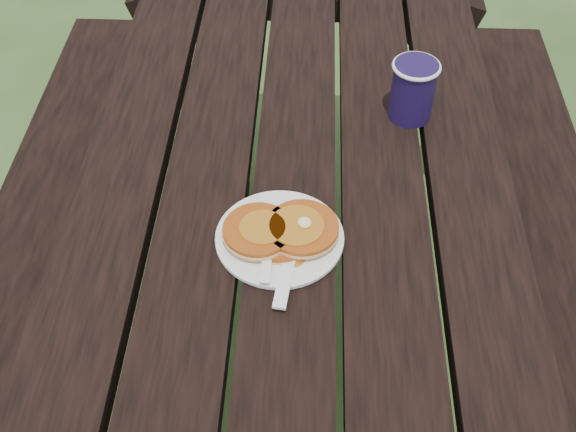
{
  "coord_description": "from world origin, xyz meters",
  "views": [
    {
      "loc": [
        0.03,
        -0.95,
        1.61
      ],
      "look_at": [
        -0.01,
        -0.2,
        0.8
      ],
      "focal_mm": 45.0,
      "sensor_mm": 36.0,
      "label": 1
    }
  ],
  "objects_px": {
    "plate": "(280,239)",
    "coffee_cup": "(413,87)",
    "picnic_table": "(294,285)",
    "pancake_stack": "(282,231)"
  },
  "relations": [
    {
      "from": "plate",
      "to": "pancake_stack",
      "type": "height_order",
      "value": "pancake_stack"
    },
    {
      "from": "plate",
      "to": "pancake_stack",
      "type": "xyz_separation_m",
      "value": [
        0.0,
        -0.0,
        0.02
      ]
    },
    {
      "from": "coffee_cup",
      "to": "pancake_stack",
      "type": "bearing_deg",
      "value": -124.74
    },
    {
      "from": "plate",
      "to": "pancake_stack",
      "type": "distance_m",
      "value": 0.02
    },
    {
      "from": "picnic_table",
      "to": "plate",
      "type": "xyz_separation_m",
      "value": [
        -0.02,
        -0.21,
        0.39
      ]
    },
    {
      "from": "picnic_table",
      "to": "pancake_stack",
      "type": "xyz_separation_m",
      "value": [
        -0.02,
        -0.21,
        0.41
      ]
    },
    {
      "from": "picnic_table",
      "to": "pancake_stack",
      "type": "bearing_deg",
      "value": -94.23
    },
    {
      "from": "plate",
      "to": "coffee_cup",
      "type": "bearing_deg",
      "value": 54.84
    },
    {
      "from": "picnic_table",
      "to": "plate",
      "type": "bearing_deg",
      "value": -95.12
    },
    {
      "from": "picnic_table",
      "to": "coffee_cup",
      "type": "relative_size",
      "value": 15.73
    }
  ]
}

